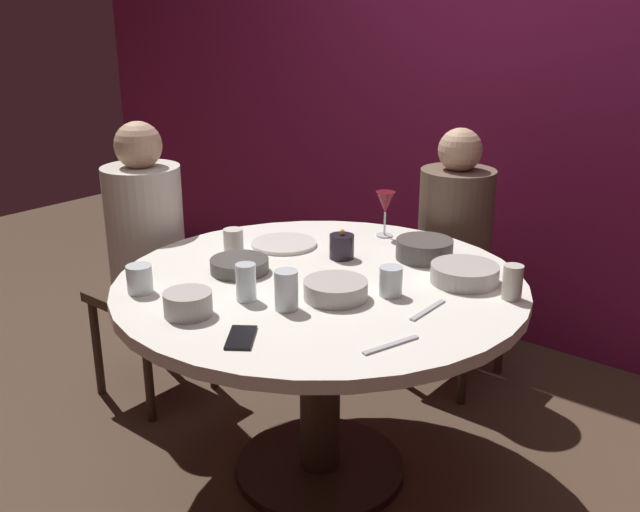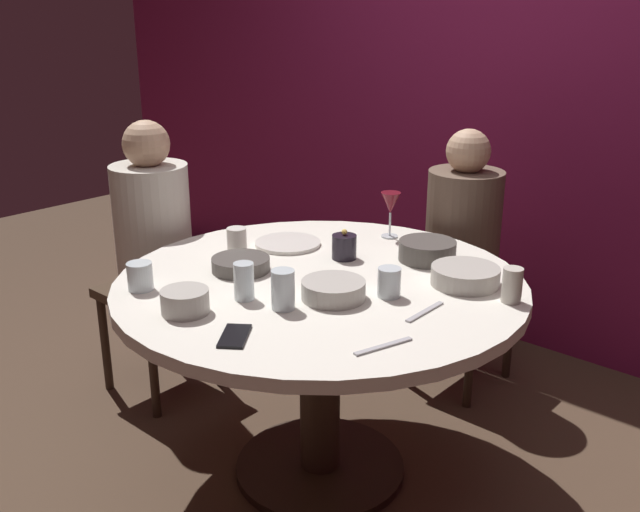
% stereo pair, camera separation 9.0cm
% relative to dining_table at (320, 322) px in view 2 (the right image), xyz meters
% --- Properties ---
extents(ground_plane, '(8.00, 8.00, 0.00)m').
position_rel_dining_table_xyz_m(ground_plane, '(0.00, 0.00, -0.58)').
color(ground_plane, '#4C3828').
extents(back_wall, '(6.00, 0.10, 2.60)m').
position_rel_dining_table_xyz_m(back_wall, '(0.00, 1.50, 0.72)').
color(back_wall, maroon).
rests_on(back_wall, ground).
extents(dining_table, '(1.34, 1.34, 0.73)m').
position_rel_dining_table_xyz_m(dining_table, '(0.00, 0.00, 0.00)').
color(dining_table, silver).
rests_on(dining_table, ground).
extents(seated_diner_left, '(0.40, 0.40, 1.16)m').
position_rel_dining_table_xyz_m(seated_diner_left, '(-0.90, 0.00, 0.13)').
color(seated_diner_left, '#3F2D1E').
rests_on(seated_diner_left, ground).
extents(seated_diner_back, '(0.40, 0.40, 1.11)m').
position_rel_dining_table_xyz_m(seated_diner_back, '(0.00, 0.90, 0.11)').
color(seated_diner_back, '#3F2D1E').
rests_on(seated_diner_back, ground).
extents(candle_holder, '(0.09, 0.09, 0.11)m').
position_rel_dining_table_xyz_m(candle_holder, '(-0.07, 0.21, 0.19)').
color(candle_holder, black).
rests_on(candle_holder, dining_table).
extents(wine_glass, '(0.08, 0.08, 0.18)m').
position_rel_dining_table_xyz_m(wine_glass, '(-0.10, 0.51, 0.28)').
color(wine_glass, silver).
rests_on(wine_glass, dining_table).
extents(dinner_plate, '(0.24, 0.24, 0.01)m').
position_rel_dining_table_xyz_m(dinner_plate, '(-0.32, 0.18, 0.16)').
color(dinner_plate, silver).
rests_on(dinner_plate, dining_table).
extents(cell_phone, '(0.14, 0.15, 0.01)m').
position_rel_dining_table_xyz_m(cell_phone, '(0.11, -0.48, 0.16)').
color(cell_phone, black).
rests_on(cell_phone, dining_table).
extents(bowl_serving_large, '(0.20, 0.20, 0.05)m').
position_rel_dining_table_xyz_m(bowl_serving_large, '(-0.25, -0.12, 0.17)').
color(bowl_serving_large, '#4C4742').
rests_on(bowl_serving_large, dining_table).
extents(bowl_salad_center, '(0.20, 0.20, 0.07)m').
position_rel_dining_table_xyz_m(bowl_salad_center, '(0.16, 0.39, 0.19)').
color(bowl_salad_center, '#4C4742').
rests_on(bowl_salad_center, dining_table).
extents(bowl_small_white, '(0.14, 0.14, 0.07)m').
position_rel_dining_table_xyz_m(bowl_small_white, '(-0.12, -0.46, 0.19)').
color(bowl_small_white, '#B2ADA3').
rests_on(bowl_small_white, dining_table).
extents(bowl_sauce_side, '(0.20, 0.20, 0.06)m').
position_rel_dining_table_xyz_m(bowl_sauce_side, '(0.14, -0.09, 0.18)').
color(bowl_sauce_side, '#B2ADA3').
rests_on(bowl_sauce_side, dining_table).
extents(bowl_rice_portion, '(0.22, 0.22, 0.06)m').
position_rel_dining_table_xyz_m(bowl_rice_portion, '(0.38, 0.27, 0.18)').
color(bowl_rice_portion, '#B2ADA3').
rests_on(bowl_rice_portion, dining_table).
extents(cup_near_candle, '(0.06, 0.06, 0.11)m').
position_rel_dining_table_xyz_m(cup_near_candle, '(0.55, 0.24, 0.20)').
color(cup_near_candle, beige).
rests_on(cup_near_candle, dining_table).
extents(cup_by_left_diner, '(0.07, 0.07, 0.12)m').
position_rel_dining_table_xyz_m(cup_by_left_diner, '(0.08, -0.25, 0.21)').
color(cup_by_left_diner, silver).
rests_on(cup_by_left_diner, dining_table).
extents(cup_by_right_diner, '(0.08, 0.08, 0.09)m').
position_rel_dining_table_xyz_m(cup_by_right_diner, '(-0.36, -0.44, 0.20)').
color(cup_by_right_diner, silver).
rests_on(cup_by_right_diner, dining_table).
extents(cup_center_front, '(0.07, 0.07, 0.09)m').
position_rel_dining_table_xyz_m(cup_center_front, '(-0.40, -0.00, 0.20)').
color(cup_center_front, silver).
rests_on(cup_center_front, dining_table).
extents(cup_far_edge, '(0.06, 0.06, 0.12)m').
position_rel_dining_table_xyz_m(cup_far_edge, '(-0.06, -0.28, 0.21)').
color(cup_far_edge, silver).
rests_on(cup_far_edge, dining_table).
extents(cup_beside_wine, '(0.07, 0.07, 0.09)m').
position_rel_dining_table_xyz_m(cup_beside_wine, '(0.25, 0.03, 0.20)').
color(cup_beside_wine, silver).
rests_on(cup_beside_wine, dining_table).
extents(fork_near_plate, '(0.07, 0.18, 0.01)m').
position_rel_dining_table_xyz_m(fork_near_plate, '(0.45, -0.26, 0.15)').
color(fork_near_plate, '#B7B7BC').
rests_on(fork_near_plate, dining_table).
extents(knife_near_plate, '(0.02, 0.18, 0.01)m').
position_rel_dining_table_xyz_m(knife_near_plate, '(0.41, -0.00, 0.15)').
color(knife_near_plate, '#B7B7BC').
rests_on(knife_near_plate, dining_table).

